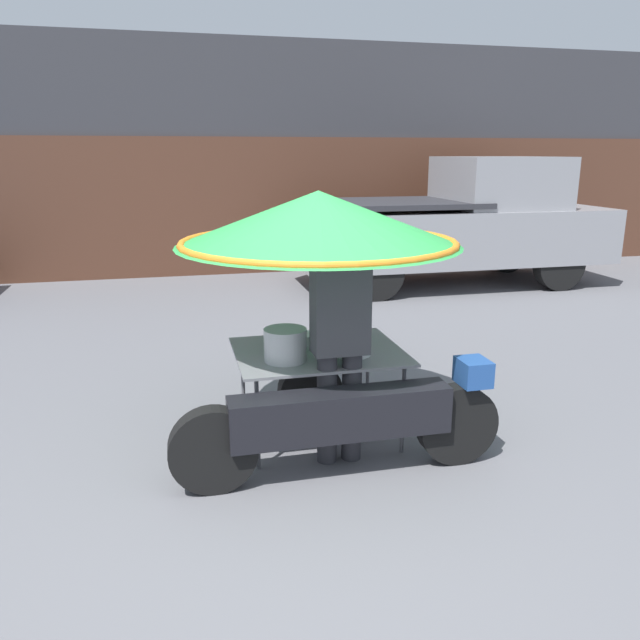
% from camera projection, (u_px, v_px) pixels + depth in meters
% --- Properties ---
extents(ground_plane, '(36.00, 36.00, 0.00)m').
position_uv_depth(ground_plane, '(311.00, 507.00, 3.89)').
color(ground_plane, slate).
extents(shopfront_building, '(28.00, 2.06, 4.04)m').
position_uv_depth(shopfront_building, '(206.00, 160.00, 11.72)').
color(shopfront_building, '#38383D').
rests_on(shopfront_building, ground).
extents(vendor_motorcycle_cart, '(2.28, 2.05, 1.88)m').
position_uv_depth(vendor_motorcycle_cart, '(321.00, 247.00, 4.43)').
color(vendor_motorcycle_cart, black).
rests_on(vendor_motorcycle_cart, ground).
extents(vendor_person, '(0.38, 0.22, 1.63)m').
position_uv_depth(vendor_person, '(340.00, 337.00, 4.26)').
color(vendor_person, '#2D2D33').
rests_on(vendor_person, ground).
extents(pickup_truck, '(5.11, 1.91, 2.07)m').
position_uv_depth(pickup_truck, '(458.00, 224.00, 10.21)').
color(pickup_truck, black).
rests_on(pickup_truck, ground).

